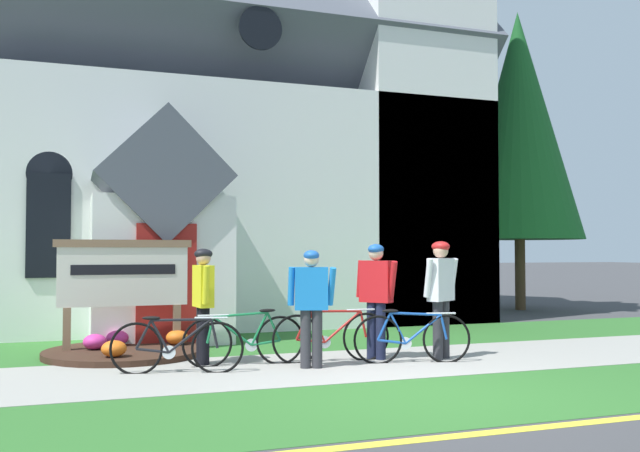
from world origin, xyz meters
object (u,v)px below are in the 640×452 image
object	(u,v)px
bicycle_orange	(176,346)
cyclist_in_blue_jersey	(441,289)
bicycle_red	(412,338)
bicycle_silver	(245,340)
cyclist_in_white_jersey	(311,299)
roadside_conifer	(519,125)
cyclist_in_red_jersey	(376,291)
cyclist_in_orange_jersey	(203,297)
church_sign	(124,277)
bicycle_blue	(331,336)

from	to	relation	value
bicycle_orange	cyclist_in_blue_jersey	distance (m)	3.99
bicycle_red	bicycle_silver	size ratio (longest dim) A/B	0.97
cyclist_in_white_jersey	roadside_conifer	bearing A→B (deg)	39.73
bicycle_silver	bicycle_orange	size ratio (longest dim) A/B	1.02
bicycle_orange	cyclist_in_red_jersey	xyz separation A→B (m)	(3.00, 0.20, 0.66)
cyclist_in_white_jersey	cyclist_in_orange_jersey	world-z (taller)	cyclist_in_orange_jersey
church_sign	cyclist_in_red_jersey	world-z (taller)	church_sign
bicycle_blue	cyclist_in_red_jersey	world-z (taller)	cyclist_in_red_jersey
church_sign	cyclist_in_white_jersey	xyz separation A→B (m)	(2.37, -2.35, -0.26)
church_sign	cyclist_in_orange_jersey	xyz separation A→B (m)	(1.01, -1.50, -0.24)
cyclist_in_red_jersey	cyclist_in_orange_jersey	distance (m)	2.58
bicycle_orange	cyclist_in_orange_jersey	bearing A→B (deg)	53.36
cyclist_in_white_jersey	cyclist_in_blue_jersey	distance (m)	2.11
cyclist_in_red_jersey	roadside_conifer	distance (m)	10.83
cyclist_in_red_jersey	bicycle_orange	bearing A→B (deg)	-176.27
bicycle_blue	roadside_conifer	world-z (taller)	roadside_conifer
cyclist_in_red_jersey	bicycle_blue	bearing A→B (deg)	178.68
bicycle_red	bicycle_silver	bearing A→B (deg)	165.29
bicycle_red	bicycle_orange	xyz separation A→B (m)	(-3.36, 0.28, -0.00)
bicycle_blue	roadside_conifer	bearing A→B (deg)	39.49
bicycle_silver	cyclist_in_orange_jersey	distance (m)	0.87
cyclist_in_white_jersey	bicycle_red	bearing A→B (deg)	-2.12
bicycle_silver	bicycle_orange	xyz separation A→B (m)	(-1.01, -0.33, -0.00)
church_sign	roadside_conifer	xyz separation A→B (m)	(10.97, 4.80, 3.95)
bicycle_orange	cyclist_in_white_jersey	xyz separation A→B (m)	(1.83, -0.23, 0.59)
cyclist_in_orange_jersey	cyclist_in_blue_jersey	world-z (taller)	cyclist_in_blue_jersey
cyclist_in_red_jersey	cyclist_in_orange_jersey	world-z (taller)	cyclist_in_red_jersey
cyclist_in_red_jersey	bicycle_red	bearing A→B (deg)	-53.54
bicycle_silver	cyclist_in_red_jersey	distance (m)	2.10
bicycle_blue	cyclist_in_red_jersey	xyz separation A→B (m)	(0.72, -0.02, 0.65)
bicycle_silver	bicycle_blue	distance (m)	1.28
church_sign	bicycle_silver	distance (m)	2.52
bicycle_orange	cyclist_in_blue_jersey	world-z (taller)	cyclist_in_blue_jersey
cyclist_in_blue_jersey	cyclist_in_red_jersey	bearing A→B (deg)	160.63
bicycle_blue	cyclist_in_blue_jersey	xyz separation A→B (m)	(1.64, -0.34, 0.68)
church_sign	cyclist_in_white_jersey	size ratio (longest dim) A/B	1.30
bicycle_silver	cyclist_in_blue_jersey	world-z (taller)	cyclist_in_blue_jersey
bicycle_red	cyclist_in_orange_jersey	bearing A→B (deg)	162.66
church_sign	roadside_conifer	world-z (taller)	roadside_conifer
bicycle_orange	cyclist_in_blue_jersey	xyz separation A→B (m)	(3.93, -0.13, 0.69)
cyclist_in_white_jersey	cyclist_in_orange_jersey	distance (m)	1.61
bicycle_orange	cyclist_in_orange_jersey	xyz separation A→B (m)	(0.46, 0.62, 0.61)
church_sign	bicycle_red	world-z (taller)	church_sign
bicycle_silver	cyclist_in_orange_jersey	size ratio (longest dim) A/B	1.06
bicycle_blue	cyclist_in_blue_jersey	size ratio (longest dim) A/B	1.01
church_sign	bicycle_silver	bearing A→B (deg)	-48.92
cyclist_in_red_jersey	cyclist_in_white_jersey	distance (m)	1.25
roadside_conifer	bicycle_blue	bearing A→B (deg)	-140.51
cyclist_in_white_jersey	cyclist_in_orange_jersey	xyz separation A→B (m)	(-1.36, 0.85, 0.02)
bicycle_blue	cyclist_in_red_jersey	distance (m)	0.97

